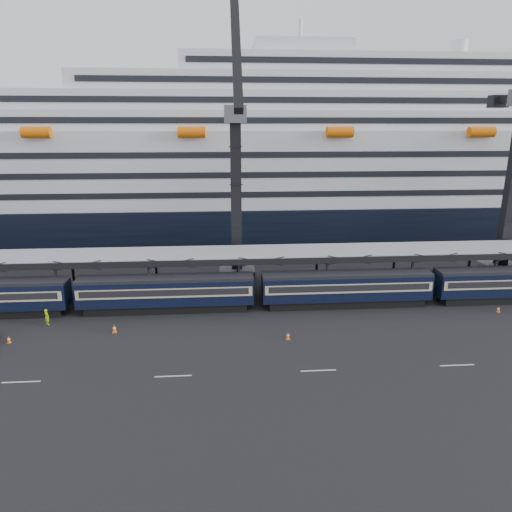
% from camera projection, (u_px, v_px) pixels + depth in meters
% --- Properties ---
extents(ground, '(260.00, 260.00, 0.00)m').
position_uv_depth(ground, '(457.00, 343.00, 42.82)').
color(ground, black).
rests_on(ground, ground).
extents(train, '(133.05, 3.00, 4.05)m').
position_uv_depth(train, '(375.00, 286.00, 51.48)').
color(train, black).
rests_on(train, ground).
extents(canopy, '(130.00, 6.25, 5.53)m').
position_uv_depth(canopy, '(404.00, 250.00, 54.81)').
color(canopy, '#919599').
rests_on(canopy, ground).
extents(cruise_ship, '(214.09, 28.84, 34.00)m').
position_uv_depth(cruise_ship, '(335.00, 168.00, 83.49)').
color(cruise_ship, black).
rests_on(cruise_ship, ground).
extents(crane_dark_near, '(4.50, 17.75, 35.08)m').
position_uv_depth(crane_dark_near, '(236.00, 191.00, 55.98)').
color(crane_dark_near, '#505358').
rests_on(crane_dark_near, ground).
extents(worker, '(0.73, 0.70, 1.69)m').
position_uv_depth(worker, '(47.00, 317.00, 46.63)').
color(worker, '#ADDF0B').
rests_on(worker, ground).
extents(traffic_cone_a, '(0.42, 0.42, 0.84)m').
position_uv_depth(traffic_cone_a, '(114.00, 328.00, 44.98)').
color(traffic_cone_a, '#FF6A08').
rests_on(traffic_cone_a, ground).
extents(traffic_cone_b, '(0.36, 0.36, 0.73)m').
position_uv_depth(traffic_cone_b, '(9.00, 339.00, 42.78)').
color(traffic_cone_b, '#FF6A08').
rests_on(traffic_cone_b, ground).
extents(traffic_cone_c, '(0.38, 0.38, 0.76)m').
position_uv_depth(traffic_cone_c, '(288.00, 336.00, 43.52)').
color(traffic_cone_c, '#FF6A08').
rests_on(traffic_cone_c, ground).
extents(traffic_cone_d, '(0.34, 0.34, 0.67)m').
position_uv_depth(traffic_cone_d, '(498.00, 309.00, 49.96)').
color(traffic_cone_d, '#FF6A08').
rests_on(traffic_cone_d, ground).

